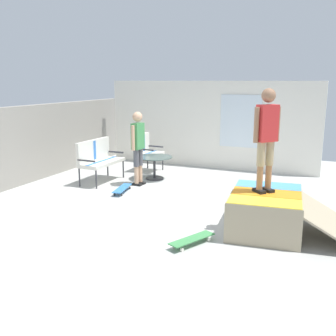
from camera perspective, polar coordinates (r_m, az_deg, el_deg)
The scene contains 11 objects.
ground_plane at distance 7.64m, azimuth 0.79°, elevation -6.16°, with size 12.00×12.00×0.10m, color #B2B2AD.
back_wall_cinderblock at distance 9.64m, azimuth -21.73°, elevation 2.84°, with size 9.00×0.20×1.84m.
house_facade at distance 11.04m, azimuth 6.15°, elevation 6.32°, with size 0.23×6.00×2.41m.
skate_ramp at distance 6.61m, azimuth 14.39°, elevation -6.22°, with size 1.65×2.11×0.65m.
patio_bench at distance 9.57m, azimuth -10.23°, elevation 1.64°, with size 1.26×0.58×1.02m.
patio_chair_near_house at distance 10.57m, azimuth -3.11°, elevation 2.84°, with size 0.63×0.56×1.02m.
patio_table at distance 9.71m, azimuth -2.00°, elevation 0.72°, with size 0.90×0.90×0.57m.
person_watching at distance 9.08m, azimuth -4.43°, elevation 3.72°, with size 0.48×0.26×1.72m.
person_skater at distance 6.34m, azimuth 14.22°, elevation 4.98°, with size 0.37×0.37×1.66m.
skateboard_by_bench at distance 8.67m, azimuth -6.71°, elevation -3.00°, with size 0.82×0.35×0.10m.
skateboard_spare at distance 5.96m, azimuth 3.54°, elevation -10.38°, with size 0.81×0.53×0.10m.
Camera 1 is at (-6.67, -2.79, 2.42)m, focal length 41.66 mm.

